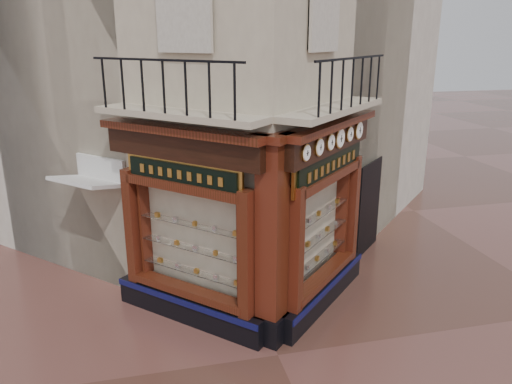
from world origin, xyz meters
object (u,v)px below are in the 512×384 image
object	(u,v)px
clock_d	(340,138)
clock_f	(359,130)
awning	(97,293)
clock_a	(306,153)
clock_e	(350,134)
corner_pilaster	(272,245)
signboard_left	(182,174)
clock_b	(319,147)
clock_c	(330,142)
signboard_right	(330,165)

from	to	relation	value
clock_d	clock_f	bearing A→B (deg)	-0.00
awning	clock_a	bearing A→B (deg)	-169.11
clock_e	clock_f	size ratio (longest dim) A/B	0.82
corner_pilaster	clock_e	distance (m)	2.97
awning	signboard_left	size ratio (longest dim) A/B	0.73
clock_b	clock_f	distance (m)	1.99
awning	clock_c	bearing A→B (deg)	-157.39
clock_a	clock_c	xyz separation A→B (m)	(0.74, 0.74, -0.00)
awning	signboard_left	distance (m)	3.98
corner_pilaster	signboard_right	xyz separation A→B (m)	(1.46, 1.01, 1.15)
clock_e	awning	bearing A→B (deg)	121.95
signboard_right	clock_a	bearing A→B (deg)	-175.33
corner_pilaster	signboard_left	bearing A→B (deg)	100.25
clock_a	clock_f	distance (m)	2.53
signboard_left	signboard_right	bearing A→B (deg)	-135.00
clock_a	clock_d	distance (m)	1.50
clock_b	signboard_right	xyz separation A→B (m)	(0.50, 0.65, -0.52)
clock_e	awning	world-z (taller)	clock_e
corner_pilaster	clock_a	bearing A→B (deg)	-47.03
corner_pilaster	clock_f	distance (m)	3.40
signboard_left	clock_f	bearing A→B (deg)	-123.84
clock_d	clock_f	size ratio (longest dim) A/B	1.03
clock_a	clock_d	xyz separation A→B (m)	(1.06, 1.06, -0.00)
clock_e	clock_f	distance (m)	0.52
corner_pilaster	signboard_left	size ratio (longest dim) A/B	2.05
signboard_left	clock_b	bearing A→B (deg)	-150.07
awning	signboard_left	world-z (taller)	signboard_left
clock_a	clock_d	world-z (taller)	clock_d
clock_b	clock_f	size ratio (longest dim) A/B	0.85
clock_b	signboard_right	size ratio (longest dim) A/B	0.15
signboard_left	clock_c	bearing A→B (deg)	-141.04
clock_c	signboard_left	size ratio (longest dim) A/B	0.17
clock_b	signboard_right	bearing A→B (deg)	7.74
clock_c	awning	xyz separation A→B (m)	(-4.68, 1.93, -3.62)
clock_e	signboard_left	size ratio (longest dim) A/B	0.17
clock_f	clock_e	bearing A→B (deg)	180.00
clock_a	awning	distance (m)	5.98
corner_pilaster	clock_b	bearing A→B (deg)	-24.50
clock_e	signboard_left	bearing A→B (deg)	141.40
clock_b	signboard_left	size ratio (longest dim) A/B	0.17
corner_pilaster	signboard_right	bearing A→B (deg)	-10.25
clock_e	clock_d	bearing A→B (deg)	180.00
corner_pilaster	clock_d	bearing A→B (deg)	-12.67
signboard_right	clock_b	bearing A→B (deg)	-172.26
signboard_left	corner_pilaster	bearing A→B (deg)	-169.75
clock_a	corner_pilaster	bearing A→B (deg)	132.97
signboard_right	clock_c	bearing A→B (deg)	-160.15
clock_f	signboard_left	bearing A→B (deg)	146.16
clock_c	clock_d	xyz separation A→B (m)	(0.32, 0.32, 0.00)
signboard_left	signboard_right	distance (m)	2.92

